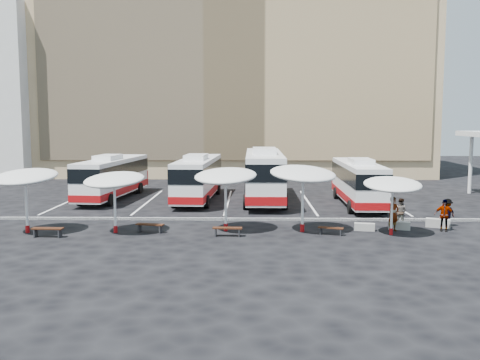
{
  "coord_description": "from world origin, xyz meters",
  "views": [
    {
      "loc": [
        1.71,
        -31.66,
        6.11
      ],
      "look_at": [
        1.0,
        3.0,
        2.2
      ],
      "focal_mm": 40.0,
      "sensor_mm": 36.0,
      "label": 1
    }
  ],
  "objects_px": {
    "bus_3": "(358,181)",
    "wood_bench_3": "(331,229)",
    "wood_bench_1": "(150,226)",
    "conc_bench_1": "(399,226)",
    "wood_bench_2": "(227,229)",
    "wood_bench_0": "(48,230)",
    "conc_bench_2": "(438,223)",
    "passenger_2": "(444,215)",
    "sunshade_4": "(393,185)",
    "sunshade_0": "(25,177)",
    "conc_bench_0": "(365,227)",
    "passenger_0": "(393,214)",
    "sunshade_2": "(226,176)",
    "passenger_3": "(447,213)",
    "bus_0": "(113,176)",
    "sunshade_3": "(303,174)",
    "passenger_1": "(401,212)",
    "bus_2": "(264,173)",
    "bus_1": "(198,177)"
  },
  "relations": [
    {
      "from": "sunshade_2",
      "to": "passenger_3",
      "type": "distance_m",
      "value": 12.92
    },
    {
      "from": "sunshade_3",
      "to": "conc_bench_0",
      "type": "height_order",
      "value": "sunshade_3"
    },
    {
      "from": "bus_0",
      "to": "conc_bench_2",
      "type": "distance_m",
      "value": 24.02
    },
    {
      "from": "wood_bench_0",
      "to": "passenger_0",
      "type": "height_order",
      "value": "passenger_0"
    },
    {
      "from": "wood_bench_2",
      "to": "wood_bench_3",
      "type": "height_order",
      "value": "wood_bench_2"
    },
    {
      "from": "wood_bench_0",
      "to": "wood_bench_3",
      "type": "xyz_separation_m",
      "value": [
        14.89,
        0.87,
        -0.07
      ]
    },
    {
      "from": "wood_bench_0",
      "to": "passenger_1",
      "type": "bearing_deg",
      "value": 10.67
    },
    {
      "from": "sunshade_4",
      "to": "wood_bench_1",
      "type": "xyz_separation_m",
      "value": [
        -12.99,
        0.36,
        -2.33
      ]
    },
    {
      "from": "bus_0",
      "to": "sunshade_3",
      "type": "distance_m",
      "value": 18.23
    },
    {
      "from": "passenger_1",
      "to": "passenger_2",
      "type": "xyz_separation_m",
      "value": [
        1.9,
        -1.67,
        0.1
      ]
    },
    {
      "from": "bus_3",
      "to": "sunshade_2",
      "type": "xyz_separation_m",
      "value": [
        -9.07,
        -9.17,
        1.29
      ]
    },
    {
      "from": "bus_2",
      "to": "conc_bench_2",
      "type": "distance_m",
      "value": 14.12
    },
    {
      "from": "sunshade_0",
      "to": "conc_bench_2",
      "type": "height_order",
      "value": "sunshade_0"
    },
    {
      "from": "bus_3",
      "to": "wood_bench_3",
      "type": "bearing_deg",
      "value": -107.82
    },
    {
      "from": "conc_bench_0",
      "to": "bus_1",
      "type": "bearing_deg",
      "value": 132.89
    },
    {
      "from": "wood_bench_0",
      "to": "passenger_0",
      "type": "xyz_separation_m",
      "value": [
        18.46,
        1.89,
        0.58
      ]
    },
    {
      "from": "wood_bench_2",
      "to": "passenger_1",
      "type": "distance_m",
      "value": 10.48
    },
    {
      "from": "sunshade_2",
      "to": "wood_bench_0",
      "type": "distance_m",
      "value": 9.78
    },
    {
      "from": "wood_bench_2",
      "to": "wood_bench_0",
      "type": "bearing_deg",
      "value": -177.44
    },
    {
      "from": "conc_bench_2",
      "to": "passenger_2",
      "type": "xyz_separation_m",
      "value": [
        -0.05,
        -1.03,
        0.64
      ]
    },
    {
      "from": "bus_1",
      "to": "passenger_1",
      "type": "relative_size",
      "value": 7.17
    },
    {
      "from": "bus_0",
      "to": "passenger_0",
      "type": "xyz_separation_m",
      "value": [
        18.57,
        -11.88,
        -0.82
      ]
    },
    {
      "from": "wood_bench_1",
      "to": "conc_bench_1",
      "type": "bearing_deg",
      "value": 4.33
    },
    {
      "from": "passenger_1",
      "to": "passenger_2",
      "type": "height_order",
      "value": "passenger_2"
    },
    {
      "from": "sunshade_2",
      "to": "passenger_3",
      "type": "relative_size",
      "value": 2.64
    },
    {
      "from": "wood_bench_0",
      "to": "passenger_2",
      "type": "distance_m",
      "value": 21.35
    },
    {
      "from": "wood_bench_1",
      "to": "wood_bench_0",
      "type": "bearing_deg",
      "value": -165.51
    },
    {
      "from": "sunshade_3",
      "to": "conc_bench_0",
      "type": "xyz_separation_m",
      "value": [
        3.48,
        0.37,
        -2.98
      ]
    },
    {
      "from": "conc_bench_0",
      "to": "passenger_2",
      "type": "height_order",
      "value": "passenger_2"
    },
    {
      "from": "wood_bench_1",
      "to": "passenger_2",
      "type": "height_order",
      "value": "passenger_2"
    },
    {
      "from": "sunshade_4",
      "to": "conc_bench_2",
      "type": "xyz_separation_m",
      "value": [
        3.19,
        2.05,
        -2.45
      ]
    },
    {
      "from": "wood_bench_2",
      "to": "passenger_0",
      "type": "xyz_separation_m",
      "value": [
        9.07,
        1.47,
        0.59
      ]
    },
    {
      "from": "sunshade_4",
      "to": "passenger_3",
      "type": "distance_m",
      "value": 4.79
    },
    {
      "from": "bus_3",
      "to": "passenger_3",
      "type": "bearing_deg",
      "value": -64.34
    },
    {
      "from": "wood_bench_3",
      "to": "conc_bench_1",
      "type": "xyz_separation_m",
      "value": [
        4.05,
        1.5,
        -0.09
      ]
    },
    {
      "from": "bus_3",
      "to": "sunshade_2",
      "type": "bearing_deg",
      "value": -133.8
    },
    {
      "from": "wood_bench_2",
      "to": "passenger_0",
      "type": "relative_size",
      "value": 0.82
    },
    {
      "from": "bus_2",
      "to": "bus_3",
      "type": "height_order",
      "value": "bus_2"
    },
    {
      "from": "bus_2",
      "to": "sunshade_2",
      "type": "distance_m",
      "value": 11.6
    },
    {
      "from": "wood_bench_1",
      "to": "sunshade_4",
      "type": "bearing_deg",
      "value": -1.61
    },
    {
      "from": "conc_bench_0",
      "to": "passenger_2",
      "type": "distance_m",
      "value": 4.38
    },
    {
      "from": "bus_3",
      "to": "passenger_3",
      "type": "relative_size",
      "value": 6.7
    },
    {
      "from": "wood_bench_2",
      "to": "conc_bench_0",
      "type": "bearing_deg",
      "value": 12.03
    },
    {
      "from": "sunshade_3",
      "to": "bus_2",
      "type": "bearing_deg",
      "value": 99.1
    },
    {
      "from": "sunshade_2",
      "to": "wood_bench_0",
      "type": "xyz_separation_m",
      "value": [
        -9.24,
        -1.8,
        -2.66
      ]
    },
    {
      "from": "bus_1",
      "to": "wood_bench_0",
      "type": "bearing_deg",
      "value": -113.71
    },
    {
      "from": "wood_bench_3",
      "to": "passenger_1",
      "type": "relative_size",
      "value": 0.88
    },
    {
      "from": "sunshade_3",
      "to": "conc_bench_1",
      "type": "height_order",
      "value": "sunshade_3"
    },
    {
      "from": "bus_1",
      "to": "conc_bench_2",
      "type": "distance_m",
      "value": 17.93
    },
    {
      "from": "bus_3",
      "to": "sunshade_3",
      "type": "xyz_separation_m",
      "value": [
        -4.87,
        -9.31,
        1.44
      ]
    }
  ]
}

